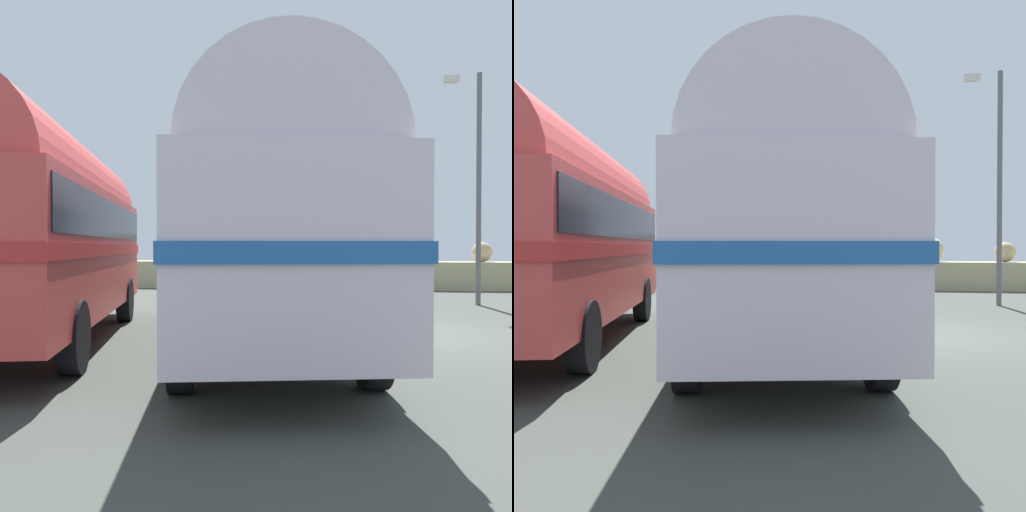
% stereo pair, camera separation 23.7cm
% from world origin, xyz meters
% --- Properties ---
extents(ground, '(32.00, 26.00, 0.02)m').
position_xyz_m(ground, '(0.00, 0.00, 0.01)').
color(ground, '#3E433D').
extents(breakwater, '(31.36, 2.57, 2.49)m').
position_xyz_m(breakwater, '(-0.14, 11.81, 0.75)').
color(breakwater, tan).
rests_on(breakwater, ground).
extents(vintage_coach, '(4.04, 8.89, 3.70)m').
position_xyz_m(vintage_coach, '(-2.38, -1.88, 2.05)').
color(vintage_coach, black).
rests_on(vintage_coach, ground).
extents(second_coach, '(4.34, 8.91, 3.70)m').
position_xyz_m(second_coach, '(-6.26, -1.69, 2.05)').
color(second_coach, black).
rests_on(second_coach, ground).
extents(lamp_post, '(1.02, 0.38, 6.64)m').
position_xyz_m(lamp_post, '(2.89, 5.75, 3.73)').
color(lamp_post, '#5B5B60').
rests_on(lamp_post, ground).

